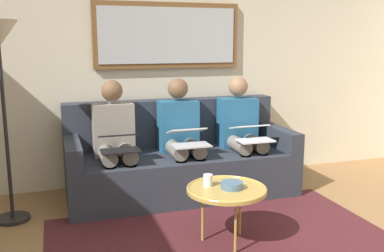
# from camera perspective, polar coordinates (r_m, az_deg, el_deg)

# --- Properties ---
(wall_rear) EXTENTS (6.00, 0.12, 2.60)m
(wall_rear) POSITION_cam_1_polar(r_m,az_deg,el_deg) (4.68, -3.43, 8.66)
(wall_rear) COLOR beige
(wall_rear) RESTS_ON ground_plane
(area_rug) EXTENTS (2.60, 1.80, 0.01)m
(area_rug) POSITION_cam_1_polar(r_m,az_deg,el_deg) (3.36, 4.62, -15.31)
(area_rug) COLOR #4C1E23
(area_rug) RESTS_ON ground_plane
(couch) EXTENTS (2.20, 0.90, 0.90)m
(couch) POSITION_cam_1_polar(r_m,az_deg,el_deg) (4.37, -1.69, -4.65)
(couch) COLOR #2D333D
(couch) RESTS_ON ground_plane
(framed_mirror) EXTENTS (1.54, 0.05, 0.67)m
(framed_mirror) POSITION_cam_1_polar(r_m,az_deg,el_deg) (4.58, -3.16, 11.74)
(framed_mirror) COLOR brown
(coffee_table) EXTENTS (0.59, 0.59, 0.44)m
(coffee_table) POSITION_cam_1_polar(r_m,az_deg,el_deg) (3.25, 4.53, -8.36)
(coffee_table) COLOR tan
(coffee_table) RESTS_ON ground_plane
(cup) EXTENTS (0.07, 0.07, 0.09)m
(cup) POSITION_cam_1_polar(r_m,az_deg,el_deg) (3.27, 2.09, -7.11)
(cup) COLOR silver
(cup) RESTS_ON coffee_table
(bowl) EXTENTS (0.16, 0.16, 0.05)m
(bowl) POSITION_cam_1_polar(r_m,az_deg,el_deg) (3.23, 5.25, -7.73)
(bowl) COLOR slate
(bowl) RESTS_ON coffee_table
(person_left) EXTENTS (0.38, 0.58, 1.14)m
(person_left) POSITION_cam_1_polar(r_m,az_deg,el_deg) (4.46, 6.47, -0.48)
(person_left) COLOR #235B84
(person_left) RESTS_ON couch
(laptop_white) EXTENTS (0.34, 0.34, 0.15)m
(laptop_white) POSITION_cam_1_polar(r_m,az_deg,el_deg) (4.23, 7.84, -0.86)
(laptop_white) COLOR white
(person_middle) EXTENTS (0.38, 0.58, 1.14)m
(person_middle) POSITION_cam_1_polar(r_m,az_deg,el_deg) (4.24, -1.45, -1.01)
(person_middle) COLOR #235B84
(person_middle) RESTS_ON couch
(laptop_silver) EXTENTS (0.34, 0.35, 0.15)m
(laptop_silver) POSITION_cam_1_polar(r_m,az_deg,el_deg) (4.01, -0.47, -1.45)
(laptop_silver) COLOR silver
(person_right) EXTENTS (0.38, 0.58, 1.14)m
(person_right) POSITION_cam_1_polar(r_m,az_deg,el_deg) (4.11, -10.05, -1.57)
(person_right) COLOR gray
(person_right) RESTS_ON couch
(laptop_black) EXTENTS (0.33, 0.33, 0.14)m
(laptop_black) POSITION_cam_1_polar(r_m,az_deg,el_deg) (3.86, -9.54, -2.10)
(laptop_black) COLOR black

